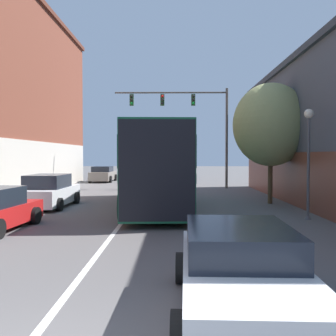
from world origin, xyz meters
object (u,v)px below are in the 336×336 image
object	(u,v)px
bus	(156,164)
traffic_signal_gantry	(191,114)
parked_car_left_near	(103,174)
parked_car_left_far	(49,192)
hatchback_foreground	(240,272)
street_lamp	(309,150)
street_tree_near	(271,125)

from	to	relation	value
bus	traffic_signal_gantry	size ratio (longest dim) A/B	1.39
bus	parked_car_left_near	xyz separation A→B (m)	(-5.50, 17.06, -1.33)
traffic_signal_gantry	bus	bearing A→B (deg)	-100.95
bus	parked_car_left_far	size ratio (longest dim) A/B	2.62
hatchback_foreground	traffic_signal_gantry	world-z (taller)	traffic_signal_gantry
parked_car_left_near	traffic_signal_gantry	xyz separation A→B (m)	(7.49, -6.80, 4.60)
street_lamp	street_tree_near	size ratio (longest dim) A/B	0.69
parked_car_left_far	traffic_signal_gantry	size ratio (longest dim) A/B	0.53
parked_car_left_near	traffic_signal_gantry	size ratio (longest dim) A/B	0.54
street_tree_near	street_lamp	bearing A→B (deg)	-87.41
hatchback_foreground	parked_car_left_far	world-z (taller)	parked_car_left_far
street_tree_near	bus	bearing A→B (deg)	-164.44
parked_car_left_far	street_lamp	size ratio (longest dim) A/B	1.06
hatchback_foreground	traffic_signal_gantry	distance (m)	22.55
traffic_signal_gantry	street_tree_near	size ratio (longest dim) A/B	1.37
parked_car_left_near	street_lamp	bearing A→B (deg)	-150.04
traffic_signal_gantry	street_lamp	distance (m)	14.27
hatchback_foreground	parked_car_left_near	size ratio (longest dim) A/B	1.02
parked_car_left_far	hatchback_foreground	bearing A→B (deg)	-149.16
street_lamp	street_tree_near	world-z (taller)	street_tree_near
traffic_signal_gantry	street_tree_near	distance (m)	9.52
parked_car_left_near	street_lamp	world-z (taller)	street_lamp
traffic_signal_gantry	street_lamp	xyz separation A→B (m)	(3.73, -13.50, -2.72)
street_lamp	bus	bearing A→B (deg)	150.48
parked_car_left_near	street_tree_near	distance (m)	19.30
bus	parked_car_left_near	distance (m)	17.97
hatchback_foreground	parked_car_left_far	xyz separation A→B (m)	(-6.67, 11.82, 0.09)
bus	traffic_signal_gantry	bearing A→B (deg)	-13.82
bus	street_tree_near	distance (m)	6.01
hatchback_foreground	street_lamp	size ratio (longest dim) A/B	1.09
bus	street_tree_near	world-z (taller)	street_tree_near
hatchback_foreground	traffic_signal_gantry	bearing A→B (deg)	1.12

